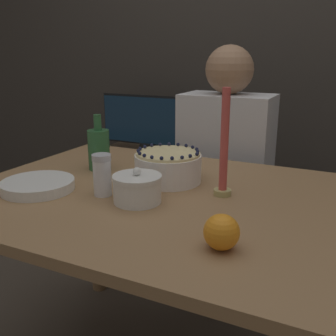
{
  "coord_description": "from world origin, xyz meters",
  "views": [
    {
      "loc": [
        0.45,
        -1.02,
        1.15
      ],
      "look_at": [
        -0.1,
        0.11,
        0.78
      ],
      "focal_mm": 42.0,
      "sensor_mm": 36.0,
      "label": 1
    }
  ],
  "objects_px": {
    "sugar_bowl": "(137,188)",
    "bottle": "(99,149)",
    "cake": "(168,167)",
    "sugar_shaker": "(102,175)",
    "tv_monitor": "(147,122)",
    "candle": "(224,152)",
    "person_man_blue_shirt": "(224,193)"
  },
  "relations": [
    {
      "from": "sugar_shaker",
      "to": "candle",
      "type": "distance_m",
      "value": 0.37
    },
    {
      "from": "cake",
      "to": "bottle",
      "type": "bearing_deg",
      "value": 176.46
    },
    {
      "from": "candle",
      "to": "sugar_bowl",
      "type": "bearing_deg",
      "value": -141.48
    },
    {
      "from": "bottle",
      "to": "tv_monitor",
      "type": "xyz_separation_m",
      "value": [
        -0.33,
        0.97,
        -0.07
      ]
    },
    {
      "from": "tv_monitor",
      "to": "candle",
      "type": "bearing_deg",
      "value": -51.28
    },
    {
      "from": "cake",
      "to": "tv_monitor",
      "type": "relative_size",
      "value": 0.35
    },
    {
      "from": "sugar_bowl",
      "to": "tv_monitor",
      "type": "relative_size",
      "value": 0.23
    },
    {
      "from": "candle",
      "to": "bottle",
      "type": "relative_size",
      "value": 1.59
    },
    {
      "from": "sugar_bowl",
      "to": "bottle",
      "type": "xyz_separation_m",
      "value": [
        -0.3,
        0.23,
        0.04
      ]
    },
    {
      "from": "sugar_shaker",
      "to": "bottle",
      "type": "distance_m",
      "value": 0.28
    },
    {
      "from": "candle",
      "to": "bottle",
      "type": "height_order",
      "value": "candle"
    },
    {
      "from": "cake",
      "to": "sugar_shaker",
      "type": "xyz_separation_m",
      "value": [
        -0.12,
        -0.21,
        0.01
      ]
    },
    {
      "from": "sugar_bowl",
      "to": "sugar_shaker",
      "type": "bearing_deg",
      "value": 178.27
    },
    {
      "from": "candle",
      "to": "person_man_blue_shirt",
      "type": "relative_size",
      "value": 0.27
    },
    {
      "from": "cake",
      "to": "candle",
      "type": "bearing_deg",
      "value": -13.35
    },
    {
      "from": "sugar_shaker",
      "to": "tv_monitor",
      "type": "xyz_separation_m",
      "value": [
        -0.51,
        1.2,
        -0.06
      ]
    },
    {
      "from": "sugar_bowl",
      "to": "tv_monitor",
      "type": "bearing_deg",
      "value": 117.66
    },
    {
      "from": "sugar_shaker",
      "to": "bottle",
      "type": "bearing_deg",
      "value": 127.43
    },
    {
      "from": "cake",
      "to": "sugar_shaker",
      "type": "relative_size",
      "value": 1.75
    },
    {
      "from": "cake",
      "to": "sugar_bowl",
      "type": "distance_m",
      "value": 0.21
    },
    {
      "from": "cake",
      "to": "bottle",
      "type": "xyz_separation_m",
      "value": [
        -0.29,
        0.02,
        0.03
      ]
    },
    {
      "from": "bottle",
      "to": "tv_monitor",
      "type": "distance_m",
      "value": 1.03
    },
    {
      "from": "person_man_blue_shirt",
      "to": "tv_monitor",
      "type": "xyz_separation_m",
      "value": [
        -0.65,
        0.44,
        0.22
      ]
    },
    {
      "from": "cake",
      "to": "bottle",
      "type": "height_order",
      "value": "bottle"
    },
    {
      "from": "bottle",
      "to": "tv_monitor",
      "type": "bearing_deg",
      "value": 108.96
    },
    {
      "from": "bottle",
      "to": "candle",
      "type": "bearing_deg",
      "value": -7.68
    },
    {
      "from": "sugar_shaker",
      "to": "tv_monitor",
      "type": "height_order",
      "value": "tv_monitor"
    },
    {
      "from": "candle",
      "to": "tv_monitor",
      "type": "relative_size",
      "value": 0.51
    },
    {
      "from": "bottle",
      "to": "person_man_blue_shirt",
      "type": "distance_m",
      "value": 0.69
    },
    {
      "from": "bottle",
      "to": "tv_monitor",
      "type": "height_order",
      "value": "bottle"
    },
    {
      "from": "cake",
      "to": "tv_monitor",
      "type": "height_order",
      "value": "tv_monitor"
    },
    {
      "from": "person_man_blue_shirt",
      "to": "sugar_shaker",
      "type": "bearing_deg",
      "value": 79.0
    }
  ]
}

